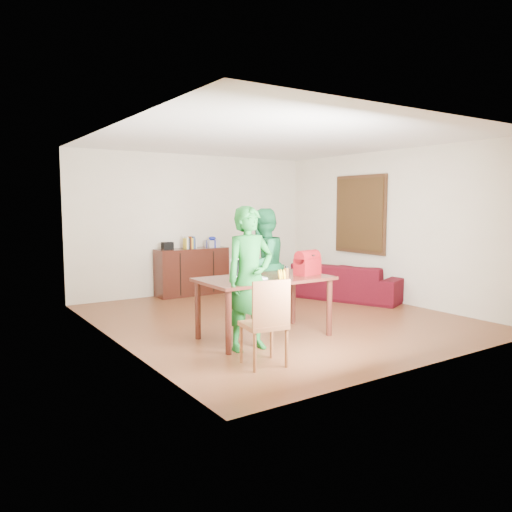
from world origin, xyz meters
TOP-DOWN VIEW (x-y plane):
  - room at (0.01, 0.13)m, footprint 5.20×5.70m
  - table at (-0.80, -0.82)m, footprint 1.71×0.98m
  - chair at (-1.45, -1.77)m, footprint 0.49×0.48m
  - person_near at (-1.25, -1.16)m, footprint 0.64×0.43m
  - person_far at (-0.29, -0.03)m, footprint 1.00×0.91m
  - laptop at (-1.03, -0.84)m, footprint 0.37×0.27m
  - bananas at (-0.79, -1.19)m, footprint 0.18×0.14m
  - bottle at (-0.73, -1.20)m, footprint 0.07×0.07m
  - red_bag at (-0.17, -0.94)m, footprint 0.39×0.27m
  - sofa at (1.95, 0.62)m, footprint 1.68×2.39m

SIDE VIEW (x-z plane):
  - chair at x=-1.45m, z-range -0.20..0.76m
  - sofa at x=1.95m, z-range 0.00..0.65m
  - table at x=-0.80m, z-range 0.30..1.10m
  - bananas at x=-0.79m, z-range 0.80..0.85m
  - person_far at x=-0.29m, z-range 0.00..1.68m
  - laptop at x=-1.03m, z-range 0.72..0.97m
  - person_near at x=-1.25m, z-range 0.00..1.73m
  - bottle at x=-0.73m, z-range 0.80..0.98m
  - red_bag at x=-0.17m, z-range 0.80..1.06m
  - room at x=0.01m, z-range -0.14..2.76m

